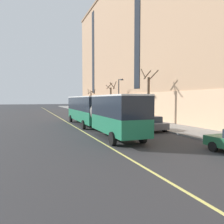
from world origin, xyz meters
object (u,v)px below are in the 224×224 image
object	(u,v)px
street_tree_mid_block	(148,96)
street_tree_far_uptown	(111,98)
parked_car_white_3	(107,115)
fire_hydrant	(109,115)
parked_car_navy_4	(89,111)
city_bus	(95,110)
street_tree_far_downtown	(91,100)
street_lamp	(119,94)
parked_car_darkgray_0	(150,123)
parked_car_red_5	(80,110)

from	to	relation	value
street_tree_mid_block	street_tree_far_uptown	distance (m)	14.16
parked_car_white_3	fire_hydrant	size ratio (longest dim) A/B	6.45
street_tree_mid_block	street_tree_far_uptown	xyz separation A→B (m)	(0.02, 14.16, -0.26)
fire_hydrant	street_tree_mid_block	bearing A→B (deg)	-82.66
parked_car_navy_4	street_tree_mid_block	xyz separation A→B (m)	(3.27, -18.43, 2.96)
parked_car_white_3	street_tree_mid_block	xyz separation A→B (m)	(3.05, -7.76, 2.96)
city_bus	street_tree_far_downtown	size ratio (longest dim) A/B	3.59
street_tree_far_downtown	street_tree_mid_block	bearing A→B (deg)	-90.06
street_tree_mid_block	street_lamp	world-z (taller)	street_tree_mid_block
parked_car_navy_4	street_tree_mid_block	distance (m)	18.95
street_lamp	fire_hydrant	xyz separation A→B (m)	(-0.10, 4.42, -3.61)
city_bus	street_tree_far_downtown	distance (m)	31.66
parked_car_white_3	street_tree_far_uptown	size ratio (longest dim) A/B	0.70
parked_car_white_3	parked_car_navy_4	distance (m)	10.67
parked_car_darkgray_0	street_tree_far_uptown	size ratio (longest dim) A/B	0.68
parked_car_darkgray_0	parked_car_white_3	distance (m)	13.25
street_tree_far_uptown	parked_car_white_3	bearing A→B (deg)	-115.64
parked_car_darkgray_0	street_lamp	size ratio (longest dim) A/B	0.70
street_tree_far_uptown	street_tree_far_downtown	bearing A→B (deg)	89.96
city_bus	street_tree_far_uptown	size ratio (longest dim) A/B	3.16
parked_car_navy_4	street_tree_far_downtown	xyz separation A→B (m)	(3.30, 9.94, 2.38)
fire_hydrant	parked_car_white_3	bearing A→B (deg)	-115.10
parked_car_darkgray_0	fire_hydrant	bearing A→B (deg)	84.56
parked_car_navy_4	street_tree_far_uptown	size ratio (longest dim) A/B	0.71
parked_car_red_5	street_lamp	size ratio (longest dim) A/B	0.72
street_tree_far_downtown	fire_hydrant	bearing A→B (deg)	-94.91
parked_car_darkgray_0	street_tree_mid_block	world-z (taller)	street_tree_mid_block
parked_car_white_3	street_tree_mid_block	size ratio (longest dim) A/B	0.64
parked_car_white_3	street_lamp	bearing A→B (deg)	-29.93
parked_car_white_3	fire_hydrant	xyz separation A→B (m)	(1.61, 3.43, -0.29)
parked_car_navy_4	street_lamp	world-z (taller)	street_lamp
parked_car_white_3	parked_car_navy_4	bearing A→B (deg)	91.16
street_tree_far_downtown	street_lamp	size ratio (longest dim) A/B	0.91
city_bus	parked_car_navy_4	world-z (taller)	city_bus
parked_car_navy_4	city_bus	bearing A→B (deg)	-103.25
city_bus	street_lamp	world-z (taller)	street_lamp
street_tree_far_uptown	street_lamp	distance (m)	7.53
parked_car_darkgray_0	fire_hydrant	size ratio (longest dim) A/B	6.21
street_tree_mid_block	street_tree_far_downtown	size ratio (longest dim) A/B	1.25
parked_car_navy_4	fire_hydrant	distance (m)	7.46
city_bus	street_tree_mid_block	distance (m)	8.57
parked_car_white_3	city_bus	bearing A→B (deg)	-116.99
street_tree_far_uptown	street_tree_far_downtown	size ratio (longest dim) A/B	1.14
street_tree_far_uptown	street_tree_far_downtown	world-z (taller)	street_tree_far_uptown
city_bus	street_tree_far_downtown	world-z (taller)	street_tree_far_downtown
city_bus	fire_hydrant	distance (m)	15.07
city_bus	street_tree_far_uptown	xyz separation A→B (m)	(8.15, 16.37, 1.34)
parked_car_red_5	street_tree_far_downtown	xyz separation A→B (m)	(3.24, 1.17, 2.38)
parked_car_darkgray_0	parked_car_navy_4	world-z (taller)	same
city_bus	parked_car_navy_4	xyz separation A→B (m)	(4.86, 20.63, -1.36)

